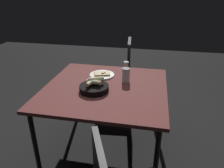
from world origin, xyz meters
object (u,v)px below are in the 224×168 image
dining_table (106,92)px  bread_basket (94,87)px  pepper_shaker (126,66)px  chair_far (121,71)px  beer_glass (126,76)px  pizza_plate (102,75)px

dining_table → bread_basket: bread_basket is taller
pepper_shaker → chair_far: size_ratio=0.09×
beer_glass → pepper_shaker: beer_glass is taller
pizza_plate → beer_glass: (0.27, -0.11, 0.05)m
pizza_plate → beer_glass: 0.29m
bread_basket → beer_glass: (0.25, 0.24, 0.03)m
dining_table → pepper_shaker: size_ratio=12.40×
dining_table → pizza_plate: 0.28m
dining_table → pizza_plate: bearing=110.5°
dining_table → beer_glass: 0.25m
bread_basket → beer_glass: beer_glass is taller
bread_basket → beer_glass: size_ratio=1.85×
bread_basket → chair_far: bearing=86.1°
bread_basket → pepper_shaker: size_ratio=2.90×
dining_table → beer_glass: size_ratio=7.91×
bread_basket → pepper_shaker: bearing=70.5°
chair_far → beer_glass: bearing=-77.6°
bread_basket → pepper_shaker: (0.21, 0.58, 0.01)m
dining_table → bread_basket: bearing=-127.9°
pizza_plate → beer_glass: size_ratio=1.82×
pizza_plate → dining_table: bearing=-69.5°
pizza_plate → chair_far: bearing=82.9°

